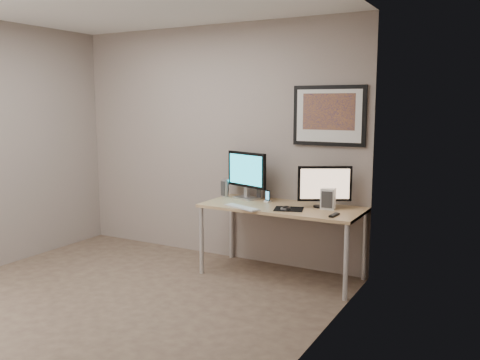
{
  "coord_description": "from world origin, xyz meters",
  "views": [
    {
      "loc": [
        3.02,
        -3.2,
        1.74
      ],
      "look_at": [
        0.66,
        1.1,
        1.0
      ],
      "focal_mm": 38.0,
      "sensor_mm": 36.0,
      "label": 1
    }
  ],
  "objects_px": {
    "monitor_tv": "(325,186)",
    "phone_dock": "(268,196)",
    "speaker_left": "(225,188)",
    "speaker_right": "(260,191)",
    "monitor_large": "(247,173)",
    "keyboard": "(242,207)",
    "fan_unit": "(328,199)",
    "desk": "(282,212)",
    "framed_art": "(329,116)"
  },
  "relations": [
    {
      "from": "phone_dock",
      "to": "monitor_large",
      "type": "bearing_deg",
      "value": -172.97
    },
    {
      "from": "speaker_right",
      "to": "keyboard",
      "type": "xyz_separation_m",
      "value": [
        0.07,
        -0.53,
        -0.07
      ]
    },
    {
      "from": "desk",
      "to": "framed_art",
      "type": "distance_m",
      "value": 1.07
    },
    {
      "from": "monitor_large",
      "to": "keyboard",
      "type": "height_order",
      "value": "monitor_large"
    },
    {
      "from": "monitor_large",
      "to": "fan_unit",
      "type": "height_order",
      "value": "monitor_large"
    },
    {
      "from": "speaker_right",
      "to": "monitor_large",
      "type": "bearing_deg",
      "value": -158.79
    },
    {
      "from": "speaker_left",
      "to": "speaker_right",
      "type": "height_order",
      "value": "speaker_left"
    },
    {
      "from": "framed_art",
      "to": "monitor_large",
      "type": "bearing_deg",
      "value": -168.93
    },
    {
      "from": "framed_art",
      "to": "monitor_tv",
      "type": "height_order",
      "value": "framed_art"
    },
    {
      "from": "framed_art",
      "to": "desk",
      "type": "bearing_deg",
      "value": -136.54
    },
    {
      "from": "monitor_tv",
      "to": "phone_dock",
      "type": "relative_size",
      "value": 3.78
    },
    {
      "from": "monitor_tv",
      "to": "phone_dock",
      "type": "bearing_deg",
      "value": 150.31
    },
    {
      "from": "monitor_large",
      "to": "keyboard",
      "type": "relative_size",
      "value": 1.25
    },
    {
      "from": "monitor_large",
      "to": "speaker_right",
      "type": "height_order",
      "value": "monitor_large"
    },
    {
      "from": "monitor_tv",
      "to": "speaker_left",
      "type": "relative_size",
      "value": 2.48
    },
    {
      "from": "phone_dock",
      "to": "keyboard",
      "type": "xyz_separation_m",
      "value": [
        -0.09,
        -0.4,
        -0.06
      ]
    },
    {
      "from": "monitor_tv",
      "to": "speaker_left",
      "type": "height_order",
      "value": "monitor_tv"
    },
    {
      "from": "monitor_tv",
      "to": "speaker_right",
      "type": "bearing_deg",
      "value": 140.65
    },
    {
      "from": "desk",
      "to": "monitor_tv",
      "type": "distance_m",
      "value": 0.5
    },
    {
      "from": "framed_art",
      "to": "speaker_right",
      "type": "distance_m",
      "value": 1.09
    },
    {
      "from": "speaker_left",
      "to": "phone_dock",
      "type": "xyz_separation_m",
      "value": [
        0.54,
        -0.05,
        -0.03
      ]
    },
    {
      "from": "desk",
      "to": "keyboard",
      "type": "xyz_separation_m",
      "value": [
        -0.3,
        -0.28,
        0.07
      ]
    },
    {
      "from": "speaker_left",
      "to": "speaker_right",
      "type": "distance_m",
      "value": 0.39
    },
    {
      "from": "monitor_large",
      "to": "phone_dock",
      "type": "bearing_deg",
      "value": 8.24
    },
    {
      "from": "keyboard",
      "to": "fan_unit",
      "type": "xyz_separation_m",
      "value": [
        0.75,
        0.35,
        0.09
      ]
    },
    {
      "from": "phone_dock",
      "to": "monitor_tv",
      "type": "bearing_deg",
      "value": 17.31
    },
    {
      "from": "monitor_tv",
      "to": "speaker_left",
      "type": "bearing_deg",
      "value": 148.01
    },
    {
      "from": "speaker_left",
      "to": "fan_unit",
      "type": "relative_size",
      "value": 0.94
    },
    {
      "from": "monitor_tv",
      "to": "speaker_right",
      "type": "xyz_separation_m",
      "value": [
        -0.77,
        0.14,
        -0.14
      ]
    },
    {
      "from": "speaker_left",
      "to": "keyboard",
      "type": "xyz_separation_m",
      "value": [
        0.45,
        -0.45,
        -0.09
      ]
    },
    {
      "from": "desk",
      "to": "speaker_left",
      "type": "distance_m",
      "value": 0.79
    },
    {
      "from": "monitor_large",
      "to": "monitor_tv",
      "type": "bearing_deg",
      "value": 15.3
    },
    {
      "from": "speaker_right",
      "to": "phone_dock",
      "type": "bearing_deg",
      "value": -53.49
    },
    {
      "from": "speaker_left",
      "to": "keyboard",
      "type": "bearing_deg",
      "value": -30.4
    },
    {
      "from": "speaker_right",
      "to": "phone_dock",
      "type": "distance_m",
      "value": 0.21
    },
    {
      "from": "monitor_tv",
      "to": "phone_dock",
      "type": "height_order",
      "value": "monitor_tv"
    },
    {
      "from": "desk",
      "to": "monitor_tv",
      "type": "relative_size",
      "value": 3.37
    },
    {
      "from": "fan_unit",
      "to": "monitor_large",
      "type": "bearing_deg",
      "value": 168.45
    },
    {
      "from": "framed_art",
      "to": "monitor_large",
      "type": "height_order",
      "value": "framed_art"
    },
    {
      "from": "keyboard",
      "to": "fan_unit",
      "type": "distance_m",
      "value": 0.84
    },
    {
      "from": "phone_dock",
      "to": "keyboard",
      "type": "height_order",
      "value": "phone_dock"
    },
    {
      "from": "desk",
      "to": "monitor_large",
      "type": "xyz_separation_m",
      "value": [
        -0.49,
        0.17,
        0.34
      ]
    },
    {
      "from": "speaker_left",
      "to": "monitor_large",
      "type": "bearing_deg",
      "value": 14.76
    },
    {
      "from": "desk",
      "to": "speaker_left",
      "type": "xyz_separation_m",
      "value": [
        -0.75,
        0.17,
        0.16
      ]
    },
    {
      "from": "speaker_right",
      "to": "keyboard",
      "type": "height_order",
      "value": "speaker_right"
    },
    {
      "from": "framed_art",
      "to": "phone_dock",
      "type": "xyz_separation_m",
      "value": [
        -0.56,
        -0.22,
        -0.83
      ]
    },
    {
      "from": "monitor_tv",
      "to": "fan_unit",
      "type": "height_order",
      "value": "monitor_tv"
    },
    {
      "from": "framed_art",
      "to": "fan_unit",
      "type": "distance_m",
      "value": 0.84
    },
    {
      "from": "desk",
      "to": "framed_art",
      "type": "relative_size",
      "value": 2.13
    },
    {
      "from": "monitor_large",
      "to": "speaker_right",
      "type": "xyz_separation_m",
      "value": [
        0.12,
        0.08,
        -0.2
      ]
    }
  ]
}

